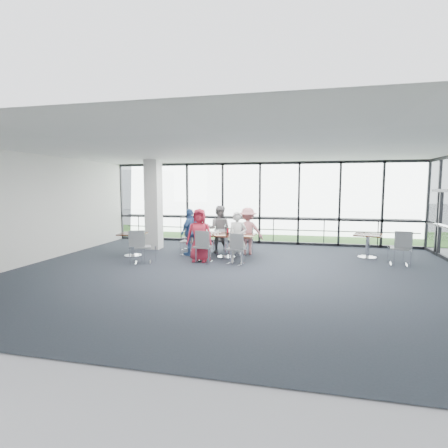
% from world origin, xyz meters
% --- Properties ---
extents(floor, '(12.00, 10.00, 0.02)m').
position_xyz_m(floor, '(0.00, 0.00, -0.01)').
color(floor, '#232932').
rests_on(floor, ground).
extents(ceiling, '(12.00, 10.00, 0.04)m').
position_xyz_m(ceiling, '(0.00, 0.00, 3.20)').
color(ceiling, silver).
rests_on(ceiling, ground).
extents(wall_left, '(0.10, 10.00, 3.20)m').
position_xyz_m(wall_left, '(-6.00, 0.00, 1.60)').
color(wall_left, silver).
rests_on(wall_left, ground).
extents(wall_front, '(12.00, 0.10, 3.20)m').
position_xyz_m(wall_front, '(0.00, -5.00, 1.60)').
color(wall_front, silver).
rests_on(wall_front, ground).
extents(curtain_wall_back, '(12.00, 0.10, 3.20)m').
position_xyz_m(curtain_wall_back, '(0.00, 5.00, 1.60)').
color(curtain_wall_back, white).
rests_on(curtain_wall_back, ground).
extents(exit_door, '(0.12, 1.60, 2.10)m').
position_xyz_m(exit_door, '(6.00, 3.75, 1.05)').
color(exit_door, black).
rests_on(exit_door, ground).
extents(structural_column, '(0.50, 0.50, 3.20)m').
position_xyz_m(structural_column, '(-3.60, 3.00, 1.60)').
color(structural_column, silver).
rests_on(structural_column, ground).
extents(apron, '(80.00, 70.00, 0.02)m').
position_xyz_m(apron, '(0.00, 10.00, -0.02)').
color(apron, gray).
rests_on(apron, ground).
extents(grass_strip, '(80.00, 5.00, 0.01)m').
position_xyz_m(grass_strip, '(0.00, 8.00, 0.01)').
color(grass_strip, '#2A6322').
rests_on(grass_strip, ground).
extents(hangar_main, '(24.00, 10.00, 6.00)m').
position_xyz_m(hangar_main, '(4.00, 32.00, 3.00)').
color(hangar_main, silver).
rests_on(hangar_main, ground).
extents(hangar_aux, '(10.00, 6.00, 4.00)m').
position_xyz_m(hangar_aux, '(-18.00, 28.00, 2.00)').
color(hangar_aux, silver).
rests_on(hangar_aux, ground).
extents(guard_rail, '(12.00, 0.06, 0.06)m').
position_xyz_m(guard_rail, '(0.00, 5.60, 0.50)').
color(guard_rail, '#2D2D33').
rests_on(guard_rail, ground).
extents(main_table, '(1.87, 1.13, 0.75)m').
position_xyz_m(main_table, '(-0.69, 1.99, 0.61)').
color(main_table, '#341B0F').
rests_on(main_table, ground).
extents(side_table_left, '(0.88, 0.88, 0.75)m').
position_xyz_m(side_table_left, '(-3.70, 1.53, 0.62)').
color(side_table_left, '#341B0F').
rests_on(side_table_left, ground).
extents(side_table_right, '(0.98, 0.98, 0.75)m').
position_xyz_m(side_table_right, '(3.69, 2.93, 0.62)').
color(side_table_right, '#341B0F').
rests_on(side_table_right, ground).
extents(diner_near_left, '(0.83, 0.59, 1.60)m').
position_xyz_m(diner_near_left, '(-1.34, 1.22, 0.80)').
color(diner_near_left, '#AB2136').
rests_on(diner_near_left, ground).
extents(diner_near_right, '(0.59, 0.45, 1.51)m').
position_xyz_m(diner_near_right, '(-0.19, 1.24, 0.76)').
color(diner_near_right, silver).
rests_on(diner_near_right, ground).
extents(diner_far_left, '(0.80, 0.51, 1.61)m').
position_xyz_m(diner_far_left, '(-1.09, 2.73, 0.81)').
color(diner_far_left, slate).
rests_on(diner_far_left, ground).
extents(diner_far_right, '(1.08, 0.68, 1.56)m').
position_xyz_m(diner_far_right, '(-0.10, 2.63, 0.78)').
color(diner_far_right, '#CD7C82').
rests_on(diner_far_right, ground).
extents(diner_end, '(0.76, 1.01, 1.53)m').
position_xyz_m(diner_end, '(-1.91, 2.09, 0.77)').
color(diner_end, '#2E5693').
rests_on(diner_end, ground).
extents(chair_main_nl, '(0.53, 0.53, 0.94)m').
position_xyz_m(chair_main_nl, '(-1.18, 1.08, 0.47)').
color(chair_main_nl, slate).
rests_on(chair_main_nl, ground).
extents(chair_main_nr, '(0.56, 0.56, 0.90)m').
position_xyz_m(chair_main_nr, '(-0.20, 1.06, 0.45)').
color(chair_main_nr, slate).
rests_on(chair_main_nr, ground).
extents(chair_main_fl, '(0.45, 0.45, 0.83)m').
position_xyz_m(chair_main_fl, '(-1.09, 2.89, 0.41)').
color(chair_main_fl, slate).
rests_on(chair_main_fl, ground).
extents(chair_main_fr, '(0.53, 0.53, 0.96)m').
position_xyz_m(chair_main_fr, '(-0.24, 2.88, 0.48)').
color(chair_main_fr, slate).
rests_on(chair_main_fr, ground).
extents(chair_main_end, '(0.44, 0.44, 0.88)m').
position_xyz_m(chair_main_end, '(-2.04, 2.16, 0.44)').
color(chair_main_end, slate).
rests_on(chair_main_end, ground).
extents(chair_spare_la, '(0.62, 0.62, 0.96)m').
position_xyz_m(chair_spare_la, '(-2.89, 0.61, 0.48)').
color(chair_spare_la, slate).
rests_on(chair_spare_la, ground).
extents(chair_spare_lb, '(0.54, 0.54, 0.89)m').
position_xyz_m(chair_spare_lb, '(-2.25, 2.95, 0.45)').
color(chair_spare_lb, slate).
rests_on(chair_spare_lb, ground).
extents(chair_spare_r, '(0.56, 0.56, 0.97)m').
position_xyz_m(chair_spare_r, '(4.38, 1.99, 0.49)').
color(chair_spare_r, slate).
rests_on(chair_spare_r, ground).
extents(plate_nl, '(0.27, 0.27, 0.01)m').
position_xyz_m(plate_nl, '(-1.22, 1.72, 0.76)').
color(plate_nl, white).
rests_on(plate_nl, main_table).
extents(plate_nr, '(0.27, 0.27, 0.01)m').
position_xyz_m(plate_nr, '(-0.15, 1.65, 0.76)').
color(plate_nr, white).
rests_on(plate_nr, main_table).
extents(plate_fl, '(0.28, 0.28, 0.01)m').
position_xyz_m(plate_fl, '(-1.07, 2.30, 0.76)').
color(plate_fl, white).
rests_on(plate_fl, main_table).
extents(plate_fr, '(0.25, 0.25, 0.01)m').
position_xyz_m(plate_fr, '(-0.22, 2.24, 0.76)').
color(plate_fr, white).
rests_on(plate_fr, main_table).
extents(plate_end, '(0.25, 0.25, 0.01)m').
position_xyz_m(plate_end, '(-1.46, 2.02, 0.76)').
color(plate_end, white).
rests_on(plate_end, main_table).
extents(tumbler_a, '(0.07, 0.07, 0.15)m').
position_xyz_m(tumbler_a, '(-0.90, 1.78, 0.82)').
color(tumbler_a, white).
rests_on(tumbler_a, main_table).
extents(tumbler_b, '(0.07, 0.07, 0.15)m').
position_xyz_m(tumbler_b, '(-0.43, 1.82, 0.82)').
color(tumbler_b, white).
rests_on(tumbler_b, main_table).
extents(tumbler_c, '(0.07, 0.07, 0.14)m').
position_xyz_m(tumbler_c, '(-0.58, 2.22, 0.82)').
color(tumbler_c, white).
rests_on(tumbler_c, main_table).
extents(tumbler_d, '(0.07, 0.07, 0.14)m').
position_xyz_m(tumbler_d, '(-1.35, 1.94, 0.82)').
color(tumbler_d, white).
rests_on(tumbler_d, main_table).
extents(menu_a, '(0.38, 0.34, 0.00)m').
position_xyz_m(menu_a, '(-0.81, 1.62, 0.75)').
color(menu_a, white).
rests_on(menu_a, main_table).
extents(menu_b, '(0.36, 0.29, 0.00)m').
position_xyz_m(menu_b, '(0.07, 1.65, 0.75)').
color(menu_b, white).
rests_on(menu_b, main_table).
extents(menu_c, '(0.34, 0.30, 0.00)m').
position_xyz_m(menu_c, '(-0.48, 2.31, 0.75)').
color(menu_c, white).
rests_on(menu_c, main_table).
extents(condiment_caddy, '(0.10, 0.07, 0.04)m').
position_xyz_m(condiment_caddy, '(-0.62, 1.98, 0.77)').
color(condiment_caddy, black).
rests_on(condiment_caddy, main_table).
extents(ketchup_bottle, '(0.06, 0.06, 0.18)m').
position_xyz_m(ketchup_bottle, '(-0.64, 2.02, 0.84)').
color(ketchup_bottle, '#B40C1F').
rests_on(ketchup_bottle, main_table).
extents(green_bottle, '(0.05, 0.05, 0.20)m').
position_xyz_m(green_bottle, '(-0.64, 2.06, 0.85)').
color(green_bottle, '#1D7529').
rests_on(green_bottle, main_table).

